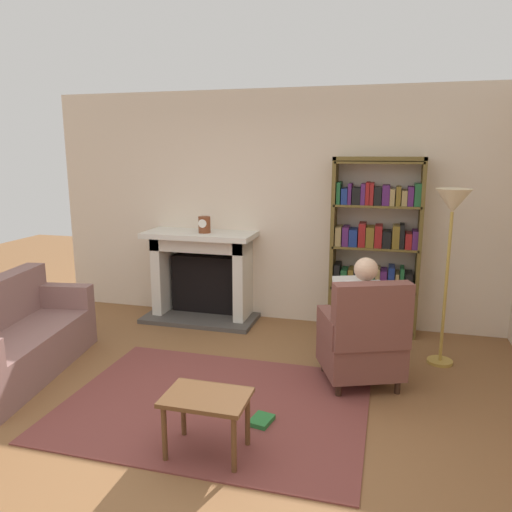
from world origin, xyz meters
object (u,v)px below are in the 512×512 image
(mantel_clock, at_px, (204,225))
(sofa_floral, at_px, (12,341))
(fireplace, at_px, (203,272))
(seated_reader, at_px, (360,313))
(bookshelf, at_px, (375,250))
(floor_lamp, at_px, (452,217))
(side_table, at_px, (207,404))
(armchair_reading, at_px, (363,340))

(mantel_clock, height_order, sofa_floral, mantel_clock)
(fireplace, distance_m, seated_reader, 2.30)
(bookshelf, distance_m, floor_lamp, 1.08)
(bookshelf, bearing_deg, seated_reader, -93.36)
(bookshelf, bearing_deg, side_table, -110.15)
(side_table, distance_m, floor_lamp, 2.77)
(bookshelf, bearing_deg, armchair_reading, -91.28)
(mantel_clock, height_order, armchair_reading, mantel_clock)
(mantel_clock, height_order, floor_lamp, floor_lamp)
(side_table, bearing_deg, mantel_clock, 110.96)
(fireplace, distance_m, bookshelf, 2.05)
(sofa_floral, bearing_deg, side_table, -116.28)
(mantel_clock, bearing_deg, bookshelf, 3.98)
(fireplace, relative_size, floor_lamp, 0.80)
(bookshelf, xyz_separation_m, sofa_floral, (-3.12, -1.98, -0.63))
(mantel_clock, relative_size, bookshelf, 0.10)
(bookshelf, height_order, sofa_floral, bookshelf)
(fireplace, xyz_separation_m, floor_lamp, (2.69, -0.67, 0.85))
(sofa_floral, bearing_deg, fireplace, -38.14)
(floor_lamp, bearing_deg, mantel_clock, 167.76)
(armchair_reading, xyz_separation_m, seated_reader, (-0.04, 0.11, 0.20))
(seated_reader, distance_m, sofa_floral, 3.14)
(mantel_clock, bearing_deg, seated_reader, -31.29)
(seated_reader, bearing_deg, bookshelf, -115.24)
(fireplace, relative_size, armchair_reading, 1.39)
(mantel_clock, height_order, seated_reader, mantel_clock)
(bookshelf, xyz_separation_m, floor_lamp, (0.67, -0.70, 0.47))
(fireplace, xyz_separation_m, armchair_reading, (1.99, -1.34, -0.15))
(fireplace, height_order, mantel_clock, mantel_clock)
(mantel_clock, bearing_deg, fireplace, 126.31)
(floor_lamp, bearing_deg, fireplace, 166.07)
(mantel_clock, relative_size, seated_reader, 0.17)
(mantel_clock, bearing_deg, sofa_floral, -122.48)
(sofa_floral, xyz_separation_m, side_table, (2.14, -0.68, 0.04))
(sofa_floral, bearing_deg, armchair_reading, -87.65)
(armchair_reading, bearing_deg, bookshelf, -113.16)
(fireplace, xyz_separation_m, bookshelf, (2.02, 0.04, 0.38))
(seated_reader, bearing_deg, sofa_floral, -8.79)
(fireplace, bearing_deg, side_table, -68.38)
(fireplace, xyz_separation_m, seated_reader, (1.94, -1.24, 0.05))
(armchair_reading, xyz_separation_m, side_table, (-0.95, -1.28, -0.06))
(side_table, bearing_deg, bookshelf, 69.85)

